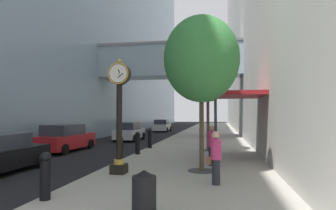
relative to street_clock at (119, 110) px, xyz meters
name	(u,v)px	position (x,y,z in m)	size (l,w,h in m)	color
ground_plane	(175,136)	(-1.03, 20.03, -2.52)	(110.00, 110.00, 0.00)	black
sidewalk_right	(208,134)	(2.42, 23.03, -2.45)	(6.90, 80.00, 0.14)	#9E998E
street_clock	(119,110)	(0.00, 0.00, 0.00)	(0.84, 0.55, 4.34)	black
bollard_nearest	(45,175)	(-0.75, -3.45, -1.73)	(0.29, 0.29, 1.25)	black
bollard_third	(120,149)	(-0.75, 2.19, -1.73)	(0.29, 0.29, 1.25)	black
bollard_fourth	(138,142)	(-0.75, 5.01, -1.73)	(0.29, 0.29, 1.25)	black
bollard_fifth	(150,138)	(-0.75, 7.82, -1.73)	(0.29, 0.29, 1.25)	black
street_tree_near	(201,59)	(3.05, 1.01, 2.03)	(3.00, 3.00, 6.15)	#333335
street_tree_mid_near	(208,80)	(3.05, 7.41, 1.94)	(2.35, 2.35, 5.69)	#333335
trash_bin	(144,194)	(2.16, -4.33, -1.84)	(0.53, 0.53, 1.05)	black
pedestrian_walking	(216,157)	(3.61, -1.05, -1.49)	(0.48, 0.38, 1.68)	#23232D
pedestrian_by_clock	(211,144)	(3.40, 2.20, -1.46)	(0.41, 0.41, 1.74)	#23232D
storefront_awning	(237,96)	(4.63, 4.43, 0.76)	(2.40, 3.60, 3.30)	maroon
car_red_near	(65,138)	(-5.97, 6.38, -1.69)	(2.21, 4.66, 1.71)	#AD191E
car_silver_mid	(129,132)	(-4.17, 14.01, -1.73)	(1.97, 4.17, 1.64)	#B7BABF
car_white_trailing	(162,126)	(-3.91, 27.14, -1.73)	(2.21, 4.50, 1.62)	silver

